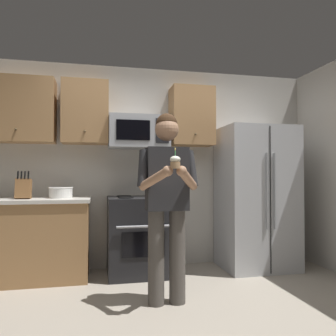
% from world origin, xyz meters
% --- Properties ---
extents(ground_plane, '(6.00, 6.00, 0.00)m').
position_xyz_m(ground_plane, '(0.00, 0.00, 0.00)').
color(ground_plane, '#9E9384').
extents(wall_back, '(4.40, 0.10, 2.60)m').
position_xyz_m(wall_back, '(0.00, 1.75, 1.30)').
color(wall_back, beige).
rests_on(wall_back, ground).
extents(oven_range, '(0.76, 0.70, 0.93)m').
position_xyz_m(oven_range, '(-0.15, 1.36, 0.46)').
color(oven_range, black).
rests_on(oven_range, ground).
extents(microwave, '(0.74, 0.41, 0.40)m').
position_xyz_m(microwave, '(-0.15, 1.48, 1.72)').
color(microwave, '#9EA0A5').
extents(refrigerator, '(0.90, 0.75, 1.80)m').
position_xyz_m(refrigerator, '(1.35, 1.32, 0.90)').
color(refrigerator, '#B7BABF').
rests_on(refrigerator, ground).
extents(cabinet_row_upper, '(2.78, 0.36, 0.76)m').
position_xyz_m(cabinet_row_upper, '(-0.72, 1.53, 1.95)').
color(cabinet_row_upper, '#9E7247').
extents(counter_left, '(1.44, 0.66, 0.92)m').
position_xyz_m(counter_left, '(-1.45, 1.38, 0.46)').
color(counter_left, '#9E7247').
rests_on(counter_left, ground).
extents(knife_block, '(0.16, 0.15, 0.32)m').
position_xyz_m(knife_block, '(-1.46, 1.33, 1.03)').
color(knife_block, brown).
rests_on(knife_block, counter_left).
extents(bowl_large_white, '(0.27, 0.27, 0.13)m').
position_xyz_m(bowl_large_white, '(-1.07, 1.41, 0.99)').
color(bowl_large_white, white).
rests_on(bowl_large_white, counter_left).
extents(person, '(0.60, 0.48, 1.76)m').
position_xyz_m(person, '(-0.02, 0.37, 1.00)').
color(person, '#4C4742').
rests_on(person, ground).
extents(cupcake, '(0.09, 0.09, 0.17)m').
position_xyz_m(cupcake, '(-0.02, 0.04, 1.29)').
color(cupcake, '#A87F56').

